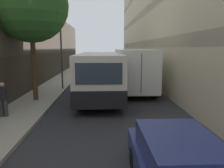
% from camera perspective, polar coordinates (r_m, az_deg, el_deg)
% --- Properties ---
extents(ground_plane, '(150.00, 150.00, 0.00)m').
position_cam_1_polar(ground_plane, '(13.59, -0.69, -4.21)').
color(ground_plane, '#2B2B30').
extents(sidewalk_left, '(2.37, 60.00, 0.16)m').
position_cam_1_polar(sidewalk_left, '(14.13, -18.81, -3.86)').
color(sidewalk_left, '#9E998E').
rests_on(sidewalk_left, ground_plane).
extents(car_hatchback, '(1.74, 4.12, 1.38)m').
position_cam_1_polar(car_hatchback, '(5.10, 17.28, -20.30)').
color(car_hatchback, navy).
rests_on(car_hatchback, ground_plane).
extents(bus, '(2.60, 9.76, 2.85)m').
position_cam_1_polar(bus, '(14.61, -3.15, 2.81)').
color(bus, silver).
rests_on(bus, ground_plane).
extents(box_truck, '(2.43, 7.25, 3.08)m').
position_cam_1_polar(box_truck, '(16.00, 5.54, 3.76)').
color(box_truck, silver).
rests_on(box_truck, ground_plane).
extents(panel_van, '(1.98, 4.46, 1.99)m').
position_cam_1_polar(panel_van, '(26.99, -5.82, 4.91)').
color(panel_van, '#BCBCC1').
rests_on(panel_van, ground_plane).
extents(pedestrian, '(0.36, 0.34, 1.54)m').
position_cam_1_polar(pedestrian, '(10.85, -26.63, -3.35)').
color(pedestrian, '#383838').
rests_on(pedestrian, sidewalk_left).
extents(street_lamp, '(0.36, 0.80, 6.47)m').
position_cam_1_polar(street_lamp, '(16.83, -13.32, 14.22)').
color(street_lamp, '#38383D').
rests_on(street_lamp, sidewalk_left).
extents(street_tree_left, '(4.20, 4.20, 7.52)m').
position_cam_1_polar(street_tree_left, '(13.66, -20.52, 18.83)').
color(street_tree_left, '#4C3823').
rests_on(street_tree_left, sidewalk_left).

